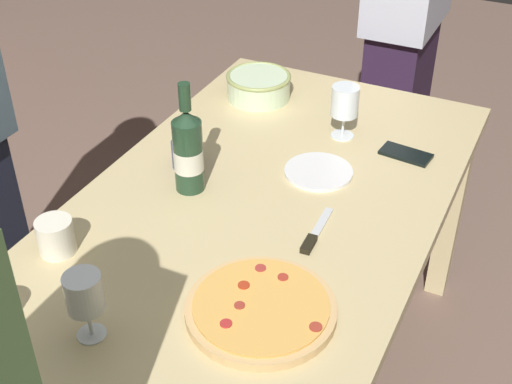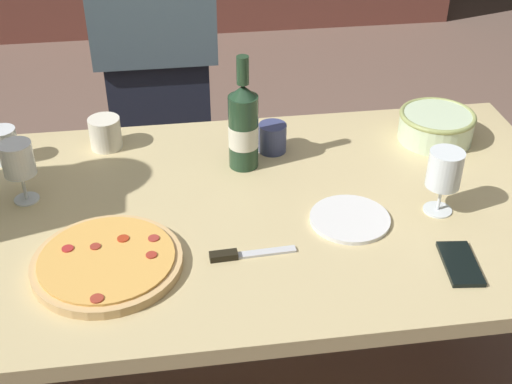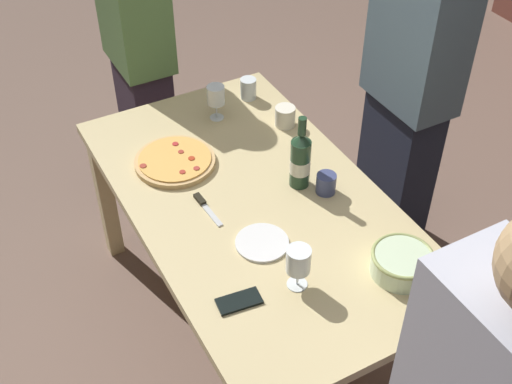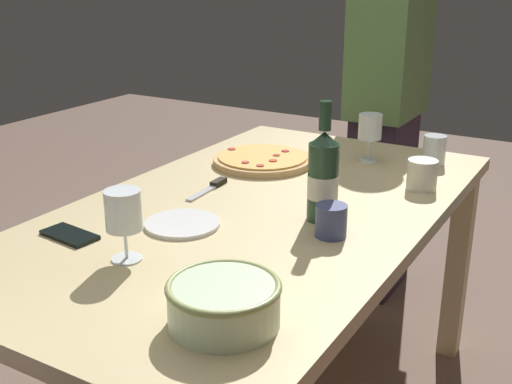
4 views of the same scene
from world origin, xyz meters
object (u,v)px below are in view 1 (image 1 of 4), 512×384
(serving_bowl, at_px, (259,85))
(wine_glass_near_pizza, at_px, (85,296))
(side_plate, at_px, (319,172))
(dining_table, at_px, (256,233))
(cell_phone, at_px, (406,154))
(pizza, at_px, (261,309))
(cup_amber, at_px, (56,236))
(cup_ceramic, at_px, (185,154))
(pizza_knife, at_px, (314,236))
(wine_glass_by_bottle, at_px, (345,104))
(person_host, at_px, (406,17))
(wine_bottle, at_px, (188,150))

(serving_bowl, bearing_deg, wine_glass_near_pizza, -172.35)
(side_plate, bearing_deg, serving_bowl, 45.79)
(dining_table, bearing_deg, cell_phone, -34.85)
(pizza, height_order, cell_phone, pizza)
(pizza, bearing_deg, cup_amber, 92.40)
(cup_ceramic, bearing_deg, side_plate, -69.67)
(pizza, bearing_deg, pizza_knife, -1.02)
(wine_glass_near_pizza, height_order, side_plate, wine_glass_near_pizza)
(wine_glass_by_bottle, relative_size, person_host, 0.10)
(cup_ceramic, distance_m, pizza_knife, 0.47)
(pizza, distance_m, wine_glass_near_pizza, 0.37)
(wine_glass_near_pizza, distance_m, pizza_knife, 0.58)
(wine_bottle, bearing_deg, person_host, -11.15)
(dining_table, height_order, serving_bowl, serving_bowl)
(serving_bowl, xyz_separation_m, wine_bottle, (-0.55, -0.06, 0.07))
(serving_bowl, relative_size, wine_glass_by_bottle, 1.30)
(cup_amber, distance_m, side_plate, 0.72)
(wine_glass_near_pizza, xyz_separation_m, side_plate, (0.77, -0.20, -0.10))
(cup_ceramic, height_order, pizza_knife, cup_ceramic)
(wine_bottle, xyz_separation_m, wine_glass_by_bottle, (0.44, -0.27, -0.01))
(pizza, height_order, wine_glass_near_pizza, wine_glass_near_pizza)
(pizza_knife, bearing_deg, wine_glass_by_bottle, 12.16)
(wine_bottle, distance_m, cup_ceramic, 0.13)
(dining_table, height_order, wine_glass_near_pizza, wine_glass_near_pizza)
(cup_ceramic, xyz_separation_m, person_host, (1.12, -0.30, 0.06))
(wine_glass_near_pizza, distance_m, wine_glass_by_bottle, 1.00)
(side_plate, distance_m, person_host, 1.00)
(dining_table, height_order, cup_amber, cup_amber)
(dining_table, relative_size, side_plate, 8.43)
(wine_bottle, distance_m, side_plate, 0.37)
(dining_table, bearing_deg, side_plate, -23.19)
(dining_table, relative_size, cell_phone, 11.11)
(pizza_knife, bearing_deg, side_plate, 19.33)
(dining_table, bearing_deg, wine_glass_near_pizza, 169.14)
(cup_amber, xyz_separation_m, pizza_knife, (0.31, -0.53, -0.04))
(wine_bottle, xyz_separation_m, cup_amber, (-0.36, 0.15, -0.07))
(pizza, height_order, cup_amber, cup_amber)
(person_host, bearing_deg, wine_glass_near_pizza, -2.78)
(dining_table, distance_m, pizza, 0.41)
(cup_amber, bearing_deg, pizza, -87.60)
(pizza, xyz_separation_m, serving_bowl, (0.89, 0.43, 0.03))
(pizza, bearing_deg, dining_table, 27.35)
(wine_glass_near_pizza, distance_m, cell_phone, 1.04)
(serving_bowl, relative_size, pizza_knife, 1.09)
(dining_table, distance_m, wine_glass_near_pizza, 0.60)
(pizza, relative_size, wine_bottle, 1.05)
(wine_glass_near_pizza, height_order, wine_glass_by_bottle, wine_glass_by_bottle)
(wine_glass_near_pizza, xyz_separation_m, person_host, (1.76, -0.15, -0.01))
(side_plate, bearing_deg, wine_glass_near_pizza, 165.59)
(wine_bottle, bearing_deg, pizza_knife, -98.24)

